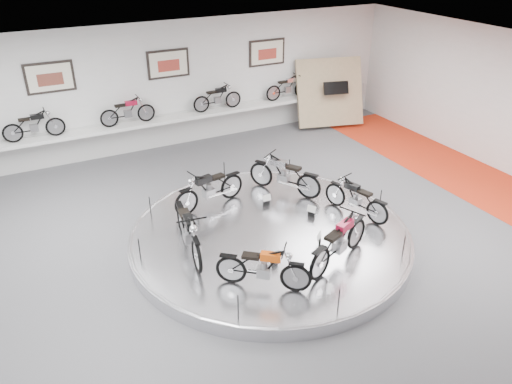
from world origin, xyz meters
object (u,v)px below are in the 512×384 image
bike_a (284,174)px  bike_c (188,230)px  bike_b (209,188)px  display_platform (270,237)px  shelf (175,118)px  bike_d (263,267)px  bike_f (356,198)px  bike_e (339,241)px

bike_a → bike_c: bearing=82.1°
bike_b → bike_a: bearing=162.5°
display_platform → bike_c: size_ratio=3.52×
shelf → bike_a: size_ratio=6.28×
bike_d → bike_f: bearing=62.6°
display_platform → shelf: size_ratio=0.58×
bike_e → bike_b: bearing=89.8°
shelf → bike_a: (1.25, -4.89, -0.18)m
display_platform → bike_f: bearing=-7.3°
bike_e → bike_f: (1.52, 1.42, -0.07)m
display_platform → shelf: 6.46m
shelf → bike_f: 7.03m
bike_c → shelf: bearing=170.6°
bike_b → bike_c: (-1.16, -1.63, 0.04)m
bike_b → bike_f: size_ratio=1.10×
bike_c → bike_a: bearing=121.9°
display_platform → bike_f: size_ratio=4.14×
bike_d → bike_b: bearing=123.9°
bike_c → bike_e: size_ratio=1.02×
bike_d → bike_f: (3.27, 1.42, -0.01)m
bike_a → bike_b: size_ratio=1.03×
bike_c → bike_d: bike_c is taller
bike_a → bike_f: bike_a is taller
bike_a → bike_f: size_ratio=1.13×
bike_e → bike_a: bearing=56.8°
bike_b → display_platform: bearing=102.2°
bike_d → bike_e: 1.76m
display_platform → bike_d: bearing=-122.5°
shelf → bike_b: bike_b is taller
bike_d → bike_a: bearing=93.2°
bike_f → bike_d: bearing=96.8°
bike_c → bike_e: bearing=63.1°
display_platform → shelf: shelf is taller
display_platform → shelf: (0.00, 6.40, 0.85)m
bike_f → display_platform: bearing=66.1°
bike_d → bike_c: bearing=154.5°
display_platform → bike_a: size_ratio=3.65×
shelf → bike_b: size_ratio=6.49×
bike_a → bike_b: 2.02m
bike_c → bike_e: (2.59, -1.78, -0.01)m
shelf → bike_e: bearing=-85.3°
bike_c → bike_f: 4.13m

